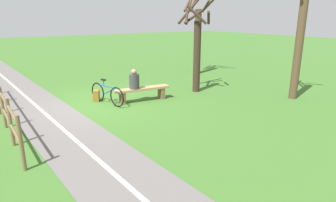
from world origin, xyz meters
The scene contains 10 objects.
ground_plane centered at (0.00, 0.00, 0.00)m, with size 80.00×80.00×0.00m, color #3D6B28.
paved_path centered at (1.53, 4.00, 0.01)m, with size 1.81×36.00×0.02m, color #66605E.
path_centre_line centered at (1.53, 4.00, 0.02)m, with size 0.10×32.00×0.00m, color silver.
bench centered at (-1.46, 0.40, 0.35)m, with size 2.06×0.59×0.49m.
person_seated centered at (-1.16, 0.36, 0.79)m, with size 0.39×0.39×0.70m.
bicycle centered at (-0.24, 0.06, 0.37)m, with size 0.53×1.69×0.87m.
backpack centered at (-0.05, -0.50, 0.20)m, with size 0.32×0.33×0.40m.
tree_near_bench centered at (-6.49, -2.70, 2.02)m, with size 1.68×1.66×4.30m.
tree_by_path centered at (-3.97, 0.33, 1.70)m, with size 1.28×1.28×3.70m.
tree_mid_field centered at (-6.33, 3.18, 2.38)m, with size 1.16×1.12×5.06m.
Camera 1 is at (3.36, 9.35, 2.95)m, focal length 30.89 mm.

